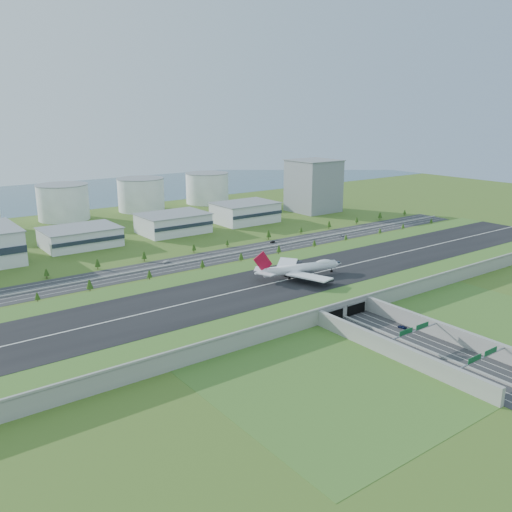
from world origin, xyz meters
TOP-DOWN VIEW (x-y plane):
  - ground at (0.00, 0.00)m, footprint 1200.00×1200.00m
  - airfield_deck at (0.00, -0.09)m, footprint 520.00×100.00m
  - underpass_road at (0.00, -99.42)m, footprint 38.80×120.40m
  - sign_gantry_near at (0.00, -95.04)m, footprint 38.70×0.70m
  - sign_gantry_far at (0.00, -130.04)m, footprint 38.70×0.70m
  - north_expressway at (0.00, 95.00)m, footprint 560.00×36.00m
  - tree_row at (-0.14, 99.01)m, footprint 505.86×48.43m
  - hangar_mid_a at (-60.00, 190.00)m, footprint 58.00×42.00m
  - hangar_mid_b at (25.00, 190.00)m, footprint 58.00×42.00m
  - hangar_mid_c at (105.00, 190.00)m, footprint 58.00×42.00m
  - office_tower at (200.00, 195.00)m, footprint 46.00×46.00m
  - fuel_tank_b at (-35.00, 310.00)m, footprint 50.00×50.00m
  - fuel_tank_c at (50.00, 310.00)m, footprint 50.00×50.00m
  - fuel_tank_d at (135.00, 310.00)m, footprint 50.00×50.00m
  - bay_water at (0.00, 480.00)m, footprint 1200.00×260.00m
  - boeing_747 at (11.81, 0.77)m, footprint 60.15×56.21m
  - car_0 at (-9.61, -92.90)m, footprint 3.18×5.10m
  - car_1 at (-9.54, -110.97)m, footprint 2.32×4.52m
  - car_2 at (12.71, -78.39)m, footprint 2.71×4.96m
  - car_5 at (72.90, 105.21)m, footprint 4.85×2.54m
  - car_6 at (136.02, 87.03)m, footprint 4.84×2.36m
  - car_7 at (-27.62, 103.55)m, footprint 6.04×3.09m

SIDE VIEW (x-z plane):
  - ground at x=0.00m, z-range 0.00..0.00m
  - bay_water at x=0.00m, z-range 0.00..0.06m
  - north_expressway at x=0.00m, z-range 0.00..0.12m
  - car_2 at x=12.71m, z-range 0.12..1.44m
  - car_6 at x=136.02m, z-range 0.12..1.44m
  - car_1 at x=-9.54m, z-range 0.12..1.54m
  - car_5 at x=72.90m, z-range 0.12..1.64m
  - car_0 at x=-9.61m, z-range 0.12..1.74m
  - car_7 at x=-27.62m, z-range 0.12..1.80m
  - underpass_road at x=0.00m, z-range -0.57..7.43m
  - airfield_deck at x=0.00m, z-range -0.48..8.72m
  - tree_row at x=-0.14m, z-range 0.37..8.47m
  - sign_gantry_near at x=0.00m, z-range 2.05..11.85m
  - sign_gantry_far at x=0.00m, z-range 2.05..11.85m
  - hangar_mid_a at x=-60.00m, z-range 0.00..15.00m
  - hangar_mid_b at x=25.00m, z-range 0.00..17.00m
  - hangar_mid_c at x=105.00m, z-range 0.00..19.00m
  - boeing_747 at x=11.81m, z-range 3.94..22.84m
  - fuel_tank_b at x=-35.00m, z-range 0.00..35.00m
  - fuel_tank_c at x=50.00m, z-range 0.00..35.00m
  - fuel_tank_d at x=135.00m, z-range 0.00..35.00m
  - office_tower at x=200.00m, z-range 0.00..55.00m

